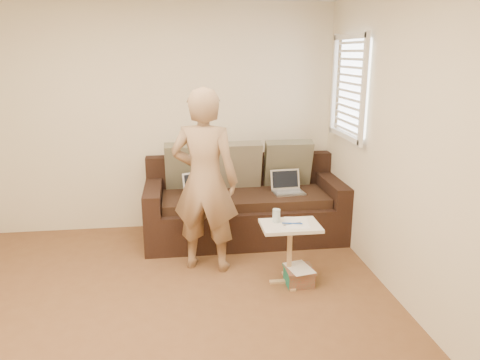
{
  "coord_description": "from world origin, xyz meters",
  "views": [
    {
      "loc": [
        0.19,
        -3.08,
        2.04
      ],
      "look_at": [
        0.8,
        1.4,
        0.78
      ],
      "focal_mm": 34.19,
      "sensor_mm": 36.0,
      "label": 1
    }
  ],
  "objects": [
    {
      "name": "striped_box",
      "position": [
        1.23,
        0.59,
        0.08
      ],
      "size": [
        0.26,
        0.26,
        0.16
      ],
      "primitive_type": null,
      "color": "red",
      "rests_on": "ground"
    },
    {
      "name": "pillow_mid",
      "position": [
        0.85,
        2.0,
        0.79
      ],
      "size": [
        0.55,
        0.27,
        0.57
      ],
      "primitive_type": null,
      "rotation": [
        0.24,
        0.0,
        0.0
      ],
      "color": "#676249",
      "rests_on": "sofa"
    },
    {
      "name": "laptop_white",
      "position": [
        0.43,
        1.71,
        0.52
      ],
      "size": [
        0.42,
        0.38,
        0.25
      ],
      "primitive_type": null,
      "rotation": [
        0.0,
        0.0,
        0.43
      ],
      "color": "white",
      "rests_on": "sofa"
    },
    {
      "name": "wall_back",
      "position": [
        0.0,
        2.25,
        1.3
      ],
      "size": [
        4.0,
        0.0,
        4.0
      ],
      "primitive_type": "plane",
      "rotation": [
        1.57,
        0.0,
        0.0
      ],
      "color": "beige",
      "rests_on": "ground"
    },
    {
      "name": "window_blinds",
      "position": [
        1.95,
        1.5,
        1.7
      ],
      "size": [
        0.12,
        0.88,
        1.08
      ],
      "primitive_type": null,
      "color": "white",
      "rests_on": "wall_right"
    },
    {
      "name": "sofa",
      "position": [
        0.9,
        1.77,
        0.42
      ],
      "size": [
        2.2,
        0.95,
        0.85
      ],
      "primitive_type": null,
      "color": "black",
      "rests_on": "ground"
    },
    {
      "name": "paper_on_table",
      "position": [
        1.21,
        0.65,
        0.57
      ],
      "size": [
        0.25,
        0.33,
        0.0
      ],
      "primitive_type": null,
      "rotation": [
        0.0,
        0.0,
        -0.14
      ],
      "color": "white",
      "rests_on": "side_table"
    },
    {
      "name": "pillow_right",
      "position": [
        1.45,
        2.01,
        0.79
      ],
      "size": [
        0.55,
        0.28,
        0.57
      ],
      "primitive_type": null,
      "rotation": [
        0.26,
        0.0,
        0.0
      ],
      "color": "brown",
      "rests_on": "sofa"
    },
    {
      "name": "scissors",
      "position": [
        1.16,
        0.62,
        0.58
      ],
      "size": [
        0.2,
        0.14,
        0.02
      ],
      "primitive_type": null,
      "rotation": [
        0.0,
        0.0,
        0.26
      ],
      "color": "silver",
      "rests_on": "side_table"
    },
    {
      "name": "floor",
      "position": [
        0.0,
        0.0,
        0.0
      ],
      "size": [
        4.5,
        4.5,
        0.0
      ],
      "primitive_type": "plane",
      "color": "brown",
      "rests_on": "ground"
    },
    {
      "name": "side_table",
      "position": [
        1.15,
        0.63,
        0.29
      ],
      "size": [
        0.52,
        0.36,
        0.57
      ],
      "primitive_type": null,
      "color": "silver",
      "rests_on": "ground"
    },
    {
      "name": "person",
      "position": [
        0.42,
        1.05,
        0.88
      ],
      "size": [
        0.75,
        0.61,
        1.76
      ],
      "primitive_type": "imported",
      "rotation": [
        0.0,
        0.0,
        2.83
      ],
      "color": "#90714E",
      "rests_on": "ground"
    },
    {
      "name": "drinking_glass",
      "position": [
        1.04,
        0.7,
        0.63
      ],
      "size": [
        0.07,
        0.07,
        0.12
      ],
      "primitive_type": null,
      "color": "silver",
      "rests_on": "side_table"
    },
    {
      "name": "pillow_left",
      "position": [
        0.3,
        2.02,
        0.79
      ],
      "size": [
        0.55,
        0.29,
        0.57
      ],
      "primitive_type": null,
      "rotation": [
        0.28,
        0.0,
        0.0
      ],
      "color": "brown",
      "rests_on": "sofa"
    },
    {
      "name": "wall_right",
      "position": [
        2.0,
        0.0,
        1.3
      ],
      "size": [
        0.0,
        4.5,
        4.5
      ],
      "primitive_type": "plane",
      "rotation": [
        1.57,
        0.0,
        -1.57
      ],
      "color": "beige",
      "rests_on": "ground"
    },
    {
      "name": "laptop_silver",
      "position": [
        1.39,
        1.7,
        0.52
      ],
      "size": [
        0.36,
        0.27,
        0.23
      ],
      "primitive_type": null,
      "rotation": [
        0.0,
        0.0,
        0.07
      ],
      "color": "#B7BABC",
      "rests_on": "sofa"
    }
  ]
}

